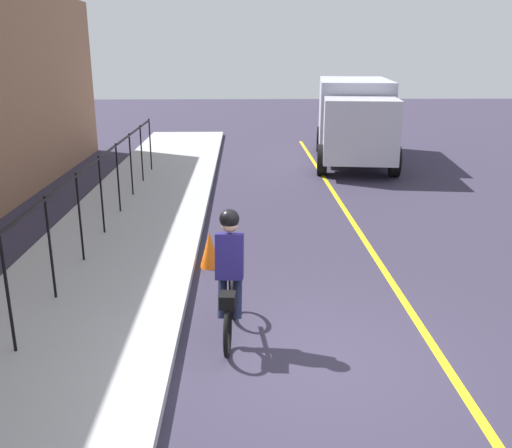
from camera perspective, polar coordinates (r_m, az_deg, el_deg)
ground_plane at (r=7.28m, az=6.29°, el=-14.08°), size 80.00×80.00×0.00m
lane_line_centre at (r=7.65m, az=18.60°, el=-13.27°), size 36.00×0.12×0.01m
sidewalk at (r=7.59m, az=-20.79°, el=-13.12°), size 40.00×3.20×0.15m
iron_fence at (r=8.09m, az=-22.15°, el=-1.77°), size 20.90×0.04×1.60m
cyclist_lead at (r=7.46m, az=-2.66°, el=-5.33°), size 1.71×0.38×1.83m
box_truck_background at (r=20.22m, az=9.96°, el=10.68°), size 6.94×3.21×2.78m
traffic_cone_near at (r=10.17m, az=-4.73°, el=-2.60°), size 0.36×0.36×0.66m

